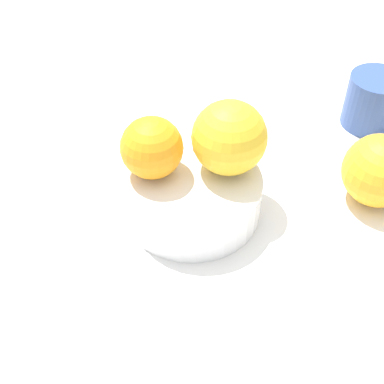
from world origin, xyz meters
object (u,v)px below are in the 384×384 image
fruit_bowl (192,196)px  orange_loose_0 (379,171)px  orange_in_bowl_0 (229,138)px  orange_in_bowl_1 (152,148)px  ceramic_cup (374,101)px

fruit_bowl → orange_loose_0: size_ratio=1.85×
orange_in_bowl_0 → orange_loose_0: size_ratio=0.98×
orange_in_bowl_1 → ceramic_cup: size_ratio=0.90×
fruit_bowl → orange_loose_0: (-2.79, -18.51, 1.70)cm
orange_in_bowl_0 → orange_loose_0: bearing=-104.4°
fruit_bowl → orange_loose_0: orange_loose_0 is taller
orange_in_bowl_1 → orange_in_bowl_0: bearing=-98.4°
fruit_bowl → ceramic_cup: (8.88, -24.27, 1.16)cm
fruit_bowl → orange_in_bowl_1: bearing=58.9°
orange_in_bowl_1 → fruit_bowl: bearing=-121.1°
fruit_bowl → orange_loose_0: bearing=-98.6°
fruit_bowl → orange_in_bowl_0: bearing=-75.9°
fruit_bowl → ceramic_cup: bearing=-69.9°
ceramic_cup → orange_in_bowl_0: bearing=111.2°
fruit_bowl → orange_in_bowl_1: orange_in_bowl_1 is taller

